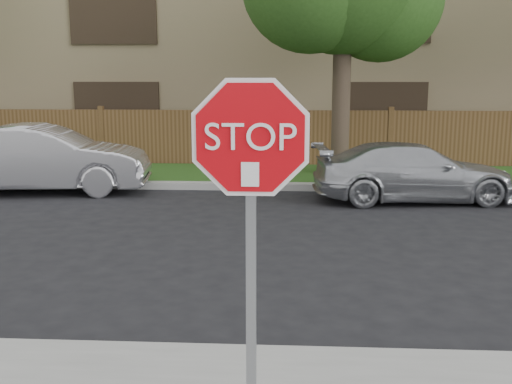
{
  "coord_description": "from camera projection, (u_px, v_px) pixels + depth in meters",
  "views": [
    {
      "loc": [
        1.28,
        -5.1,
        2.52
      ],
      "look_at": [
        1.03,
        -0.9,
        1.7
      ],
      "focal_mm": 42.0,
      "sensor_mm": 36.0,
      "label": 1
    }
  ],
  "objects": [
    {
      "name": "apartment_building",
      "position": [
        256.0,
        48.0,
        21.54
      ],
      "size": [
        35.2,
        9.2,
        7.2
      ],
      "color": "#9A855F",
      "rests_on": "ground"
    },
    {
      "name": "sedan_right",
      "position": [
        414.0,
        172.0,
        12.2
      ],
      "size": [
        4.21,
        2.0,
        1.19
      ],
      "primitive_type": "imported",
      "rotation": [
        0.0,
        0.0,
        1.66
      ],
      "color": "silver",
      "rests_on": "ground"
    },
    {
      "name": "sedan_left",
      "position": [
        44.0,
        159.0,
        13.05
      ],
      "size": [
        4.65,
        2.09,
        1.48
      ],
      "primitive_type": "imported",
      "rotation": [
        0.0,
        0.0,
        1.69
      ],
      "color": "silver",
      "rests_on": "ground"
    },
    {
      "name": "ground",
      "position": [
        150.0,
        352.0,
        5.55
      ],
      "size": [
        90.0,
        90.0,
        0.0
      ],
      "primitive_type": "plane",
      "color": "black",
      "rests_on": "ground"
    },
    {
      "name": "fence",
      "position": [
        244.0,
        139.0,
        16.57
      ],
      "size": [
        70.0,
        0.12,
        1.6
      ],
      "primitive_type": "cube",
      "color": "#4D341B",
      "rests_on": "ground"
    },
    {
      "name": "stop_sign",
      "position": [
        251.0,
        189.0,
        3.69
      ],
      "size": [
        1.01,
        0.13,
        2.55
      ],
      "color": "gray",
      "rests_on": "sidewalk_near"
    },
    {
      "name": "far_curb",
      "position": [
        233.0,
        186.0,
        13.52
      ],
      "size": [
        70.0,
        0.3,
        0.15
      ],
      "primitive_type": "cube",
      "color": "gray",
      "rests_on": "ground"
    },
    {
      "name": "grass_strip",
      "position": [
        239.0,
        175.0,
        15.14
      ],
      "size": [
        70.0,
        3.0,
        0.12
      ],
      "primitive_type": "cube",
      "color": "#1E4714",
      "rests_on": "ground"
    }
  ]
}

